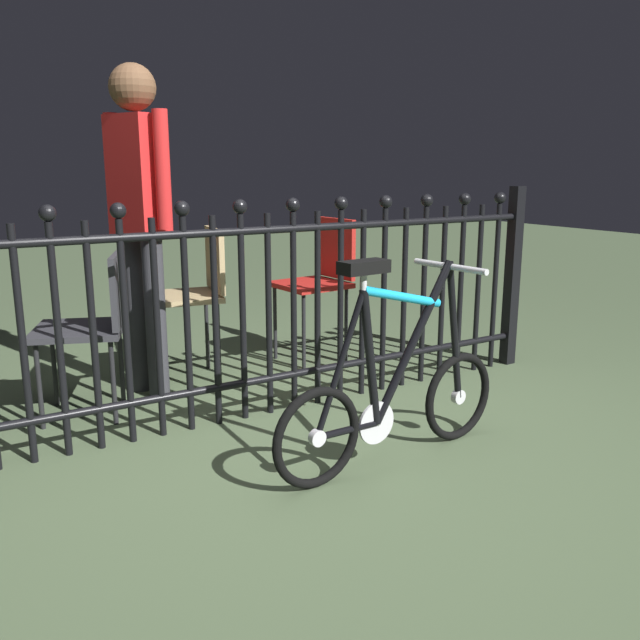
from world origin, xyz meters
TOP-DOWN VIEW (x-y plane):
  - ground_plane at (0.00, 0.00)m, footprint 20.00×20.00m
  - iron_fence at (-0.04, 0.56)m, footprint 3.56×0.07m
  - bicycle at (0.24, -0.22)m, footprint 1.19×0.40m
  - chair_charcoal at (-0.66, 0.99)m, footprint 0.54×0.54m
  - chair_red at (0.79, 1.26)m, footprint 0.44×0.44m
  - chair_tan at (-0.03, 1.29)m, footprint 0.47×0.47m
  - person_visitor at (-0.36, 1.18)m, footprint 0.27×0.45m

SIDE VIEW (x-z plane):
  - ground_plane at x=0.00m, z-range 0.00..0.00m
  - bicycle at x=0.24m, z-range -0.13..0.74m
  - chair_charcoal at x=-0.66m, z-range 0.09..0.90m
  - chair_tan at x=-0.03m, z-range 0.11..0.98m
  - chair_red at x=0.79m, z-range 0.11..1.00m
  - iron_fence at x=-0.04m, z-range 0.02..1.12m
  - person_visitor at x=-0.36m, z-range 0.18..1.89m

